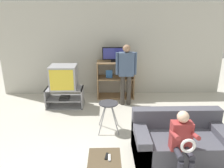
{
  "coord_description": "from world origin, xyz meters",
  "views": [
    {
      "loc": [
        -0.17,
        -2.11,
        2.35
      ],
      "look_at": [
        -0.06,
        2.23,
        0.9
      ],
      "focal_mm": 35.0,
      "sensor_mm": 36.0,
      "label": 1
    }
  ],
  "objects_px": {
    "folding_stool": "(108,107)",
    "snack_table": "(104,160)",
    "media_shelf": "(115,79)",
    "couch": "(179,142)",
    "remote_control_black": "(107,156)",
    "person_standing_adult": "(126,69)",
    "remote_control_white": "(109,158)",
    "television_flat": "(116,55)",
    "person_seated_child": "(182,141)",
    "television_main": "(64,77)",
    "tv_stand": "(65,97)"
  },
  "relations": [
    {
      "from": "folding_stool",
      "to": "snack_table",
      "type": "height_order",
      "value": "folding_stool"
    },
    {
      "from": "media_shelf",
      "to": "snack_table",
      "type": "relative_size",
      "value": 2.22
    },
    {
      "from": "folding_stool",
      "to": "couch",
      "type": "relative_size",
      "value": 0.4
    },
    {
      "from": "remote_control_black",
      "to": "media_shelf",
      "type": "bearing_deg",
      "value": 95.46
    },
    {
      "from": "folding_stool",
      "to": "person_standing_adult",
      "type": "bearing_deg",
      "value": 70.62
    },
    {
      "from": "remote_control_white",
      "to": "folding_stool",
      "type": "bearing_deg",
      "value": 90.2
    },
    {
      "from": "folding_stool",
      "to": "snack_table",
      "type": "xyz_separation_m",
      "value": [
        -0.07,
        -1.37,
        -0.2
      ]
    },
    {
      "from": "couch",
      "to": "remote_control_black",
      "type": "bearing_deg",
      "value": -158.9
    },
    {
      "from": "media_shelf",
      "to": "television_flat",
      "type": "relative_size",
      "value": 1.43
    },
    {
      "from": "remote_control_white",
      "to": "person_standing_adult",
      "type": "relative_size",
      "value": 0.09
    },
    {
      "from": "television_flat",
      "to": "remote_control_black",
      "type": "height_order",
      "value": "television_flat"
    },
    {
      "from": "media_shelf",
      "to": "person_seated_child",
      "type": "distance_m",
      "value": 3.33
    },
    {
      "from": "media_shelf",
      "to": "couch",
      "type": "relative_size",
      "value": 0.68
    },
    {
      "from": "folding_stool",
      "to": "television_flat",
      "type": "bearing_deg",
      "value": 83.46
    },
    {
      "from": "media_shelf",
      "to": "folding_stool",
      "type": "xyz_separation_m",
      "value": [
        -0.22,
        -1.87,
        -0.02
      ]
    },
    {
      "from": "television_main",
      "to": "person_seated_child",
      "type": "distance_m",
      "value": 3.35
    },
    {
      "from": "television_flat",
      "to": "remote_control_black",
      "type": "distance_m",
      "value": 3.37
    },
    {
      "from": "snack_table",
      "to": "remote_control_white",
      "type": "bearing_deg",
      "value": -14.62
    },
    {
      "from": "television_flat",
      "to": "person_seated_child",
      "type": "bearing_deg",
      "value": -75.74
    },
    {
      "from": "snack_table",
      "to": "remote_control_white",
      "type": "xyz_separation_m",
      "value": [
        0.07,
        -0.02,
        0.05
      ]
    },
    {
      "from": "snack_table",
      "to": "television_main",
      "type": "bearing_deg",
      "value": 111.71
    },
    {
      "from": "tv_stand",
      "to": "snack_table",
      "type": "height_order",
      "value": "tv_stand"
    },
    {
      "from": "person_standing_adult",
      "to": "couch",
      "type": "bearing_deg",
      "value": -71.89
    },
    {
      "from": "couch",
      "to": "person_seated_child",
      "type": "xyz_separation_m",
      "value": [
        -0.14,
        -0.47,
        0.33
      ]
    },
    {
      "from": "television_main",
      "to": "remote_control_white",
      "type": "bearing_deg",
      "value": -67.1
    },
    {
      "from": "remote_control_white",
      "to": "tv_stand",
      "type": "bearing_deg",
      "value": 113.2
    },
    {
      "from": "snack_table",
      "to": "couch",
      "type": "xyz_separation_m",
      "value": [
        1.25,
        0.49,
        -0.04
      ]
    },
    {
      "from": "tv_stand",
      "to": "media_shelf",
      "type": "distance_m",
      "value": 1.5
    },
    {
      "from": "person_standing_adult",
      "to": "tv_stand",
      "type": "bearing_deg",
      "value": -176.77
    },
    {
      "from": "folding_stool",
      "to": "person_seated_child",
      "type": "height_order",
      "value": "person_seated_child"
    },
    {
      "from": "tv_stand",
      "to": "media_shelf",
      "type": "height_order",
      "value": "media_shelf"
    },
    {
      "from": "remote_control_white",
      "to": "snack_table",
      "type": "bearing_deg",
      "value": 165.68
    },
    {
      "from": "folding_stool",
      "to": "remote_control_black",
      "type": "distance_m",
      "value": 1.37
    },
    {
      "from": "person_standing_adult",
      "to": "remote_control_white",
      "type": "bearing_deg",
      "value": -99.73
    },
    {
      "from": "tv_stand",
      "to": "folding_stool",
      "type": "distance_m",
      "value": 1.67
    },
    {
      "from": "folding_stool",
      "to": "remote_control_black",
      "type": "relative_size",
      "value": 4.29
    },
    {
      "from": "folding_stool",
      "to": "person_standing_adult",
      "type": "height_order",
      "value": "person_standing_adult"
    },
    {
      "from": "remote_control_black",
      "to": "couch",
      "type": "relative_size",
      "value": 0.09
    },
    {
      "from": "television_flat",
      "to": "person_standing_adult",
      "type": "bearing_deg",
      "value": -66.9
    },
    {
      "from": "television_main",
      "to": "remote_control_black",
      "type": "relative_size",
      "value": 4.48
    },
    {
      "from": "couch",
      "to": "television_main",
      "type": "bearing_deg",
      "value": 137.37
    },
    {
      "from": "television_flat",
      "to": "snack_table",
      "type": "relative_size",
      "value": 1.55
    },
    {
      "from": "snack_table",
      "to": "person_standing_adult",
      "type": "distance_m",
      "value": 2.81
    },
    {
      "from": "couch",
      "to": "person_seated_child",
      "type": "distance_m",
      "value": 0.59
    },
    {
      "from": "remote_control_black",
      "to": "couch",
      "type": "bearing_deg",
      "value": 31.13
    },
    {
      "from": "tv_stand",
      "to": "television_main",
      "type": "height_order",
      "value": "television_main"
    },
    {
      "from": "snack_table",
      "to": "couch",
      "type": "bearing_deg",
      "value": 21.24
    },
    {
      "from": "media_shelf",
      "to": "television_flat",
      "type": "bearing_deg",
      "value": 91.51
    },
    {
      "from": "television_flat",
      "to": "person_standing_adult",
      "type": "height_order",
      "value": "person_standing_adult"
    },
    {
      "from": "media_shelf",
      "to": "folding_stool",
      "type": "distance_m",
      "value": 1.88
    }
  ]
}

